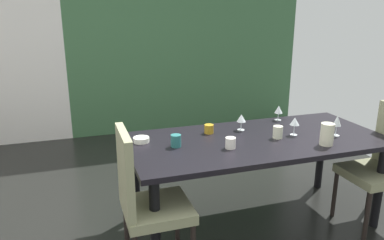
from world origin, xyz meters
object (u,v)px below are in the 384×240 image
object	(u,v)px
dining_table	(257,147)
wine_glass_east	(295,122)
pitcher_right	(327,134)
wine_glass_near_shelf	(241,119)
wine_glass_south	(279,110)
cup_north	(278,132)
wine_glass_near_window	(337,121)
cup_corner	(209,129)
cup_rear	(176,141)
chair_right_near	(383,161)
serving_bowl_center	(141,140)
chair_left_near	(144,197)
cup_front	(230,143)

from	to	relation	value
dining_table	wine_glass_east	world-z (taller)	wine_glass_east
pitcher_right	wine_glass_near_shelf	bearing A→B (deg)	131.09
wine_glass_south	cup_north	size ratio (longest dim) A/B	1.39
wine_glass_east	wine_glass_near_window	distance (m)	0.34
wine_glass_south	cup_north	distance (m)	0.52
dining_table	pitcher_right	world-z (taller)	pitcher_right
wine_glass_near_shelf	cup_corner	world-z (taller)	wine_glass_near_shelf
dining_table	cup_corner	xyz separation A→B (m)	(-0.32, 0.24, 0.11)
wine_glass_east	cup_rear	distance (m)	0.99
chair_right_near	serving_bowl_center	distance (m)	1.96
wine_glass_south	chair_right_near	bearing A→B (deg)	-51.72
chair_left_near	wine_glass_east	distance (m)	1.37
wine_glass_east	cup_rear	xyz separation A→B (m)	(-0.99, 0.04, -0.07)
wine_glass_east	serving_bowl_center	xyz separation A→B (m)	(-1.22, 0.22, -0.09)
cup_front	cup_north	distance (m)	0.46
cup_front	cup_rear	bearing A→B (deg)	156.82
chair_left_near	wine_glass_near_window	world-z (taller)	chair_left_near
dining_table	chair_right_near	size ratio (longest dim) A/B	2.04
cup_rear	wine_glass_near_shelf	bearing A→B (deg)	18.37
chair_left_near	serving_bowl_center	distance (m)	0.57
wine_glass_south	wine_glass_near_shelf	bearing A→B (deg)	-160.26
cup_corner	pitcher_right	world-z (taller)	pitcher_right
dining_table	cup_front	distance (m)	0.35
cup_front	cup_corner	size ratio (longest dim) A/B	1.07
wine_glass_near_shelf	wine_glass_south	size ratio (longest dim) A/B	1.00
dining_table	chair_right_near	xyz separation A→B (m)	(0.98, -0.32, -0.12)
dining_table	wine_glass_near_window	bearing A→B (deg)	-12.90
wine_glass_south	pitcher_right	size ratio (longest dim) A/B	0.81
cup_north	serving_bowl_center	bearing A→B (deg)	166.83
serving_bowl_center	wine_glass_near_window	bearing A→B (deg)	-12.53
cup_front	wine_glass_south	bearing A→B (deg)	36.70
dining_table	cup_corner	distance (m)	0.42
chair_left_near	wine_glass_near_shelf	distance (m)	1.14
chair_left_near	cup_front	size ratio (longest dim) A/B	12.35
wine_glass_east	wine_glass_near_window	size ratio (longest dim) A/B	0.88
wine_glass_east	cup_north	size ratio (longest dim) A/B	1.49
wine_glass_south	serving_bowl_center	distance (m)	1.33
wine_glass_near_shelf	cup_north	distance (m)	0.34
dining_table	serving_bowl_center	world-z (taller)	serving_bowl_center
pitcher_right	cup_rear	bearing A→B (deg)	163.78
wine_glass_near_shelf	serving_bowl_center	size ratio (longest dim) A/B	1.11
dining_table	wine_glass_near_shelf	size ratio (longest dim) A/B	14.83
chair_right_near	wine_glass_east	world-z (taller)	chair_right_near
serving_bowl_center	pitcher_right	bearing A→B (deg)	-20.59
wine_glass_south	serving_bowl_center	world-z (taller)	wine_glass_south
chair_left_near	cup_rear	bearing A→B (deg)	137.11
cup_front	pitcher_right	world-z (taller)	pitcher_right
pitcher_right	wine_glass_east	bearing A→B (deg)	110.92
wine_glass_near_window	cup_rear	bearing A→B (deg)	172.93
chair_right_near	wine_glass_near_window	xyz separation A→B (m)	(-0.35, 0.18, 0.32)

